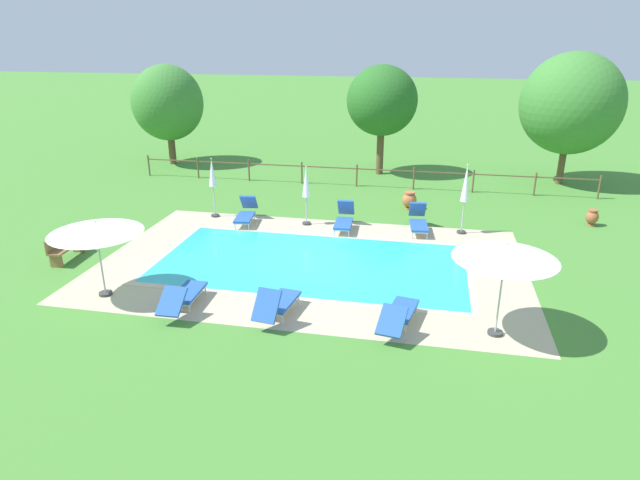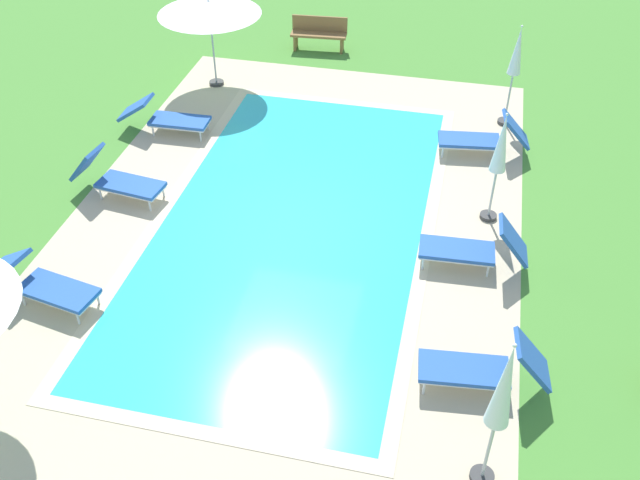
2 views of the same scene
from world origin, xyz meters
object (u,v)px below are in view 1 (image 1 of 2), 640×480
at_px(sun_lounger_north_mid, 399,313).
at_px(sun_lounger_south_far, 418,221).
at_px(patio_umbrella_closed_row_mid_west, 212,177).
at_px(wooden_bench_lawn_side, 64,246).
at_px(patio_umbrella_open_foreground, 95,228).
at_px(sun_lounger_north_far, 246,213).
at_px(sun_lounger_north_end, 277,303).
at_px(sun_lounger_south_near_corner, 344,219).
at_px(patio_umbrella_closed_row_centre, 466,187).
at_px(tree_west_mid, 571,104).
at_px(terracotta_urn_near_fence, 592,217).
at_px(sun_lounger_north_near_steps, 184,295).
at_px(terracotta_urn_by_tree, 409,200).
at_px(patio_umbrella_open_by_bench, 506,252).
at_px(tree_centre, 168,103).
at_px(tree_far_west, 382,101).
at_px(patio_umbrella_closed_row_west, 306,186).

height_order(sun_lounger_north_mid, sun_lounger_south_far, sun_lounger_south_far).
bearing_deg(patio_umbrella_closed_row_mid_west, wooden_bench_lawn_side, -120.75).
height_order(patio_umbrella_open_foreground, wooden_bench_lawn_side, patio_umbrella_open_foreground).
height_order(sun_lounger_north_far, patio_umbrella_closed_row_mid_west, patio_umbrella_closed_row_mid_west).
bearing_deg(sun_lounger_north_end, sun_lounger_south_near_corner, 85.03).
xyz_separation_m(patio_umbrella_closed_row_centre, tree_west_mid, (4.87, 8.07, 2.04)).
bearing_deg(sun_lounger_south_near_corner, patio_umbrella_closed_row_mid_west, 175.02).
bearing_deg(patio_umbrella_closed_row_mid_west, sun_lounger_south_near_corner, -4.98).
bearing_deg(terracotta_urn_near_fence, sun_lounger_north_near_steps, -143.04).
distance_m(sun_lounger_north_mid, tree_west_mid, 17.00).
bearing_deg(sun_lounger_north_near_steps, terracotta_urn_by_tree, 61.50).
relative_size(patio_umbrella_open_by_bench, terracotta_urn_near_fence, 3.78).
distance_m(sun_lounger_north_near_steps, tree_centre, 17.86).
xyz_separation_m(sun_lounger_north_far, sun_lounger_north_end, (3.17, -6.88, 0.00)).
bearing_deg(sun_lounger_north_end, sun_lounger_north_far, 114.74).
bearing_deg(sun_lounger_south_near_corner, sun_lounger_north_end, -94.97).
bearing_deg(patio_umbrella_open_foreground, patio_umbrella_closed_row_centre, 35.73).
relative_size(patio_umbrella_open_by_bench, wooden_bench_lawn_side, 1.56).
height_order(sun_lounger_north_near_steps, patio_umbrella_open_foreground, patio_umbrella_open_foreground).
xyz_separation_m(sun_lounger_north_far, patio_umbrella_open_foreground, (-1.82, -6.63, 1.57)).
xyz_separation_m(patio_umbrella_open_foreground, patio_umbrella_closed_row_mid_west, (0.38, 7.10, -0.36)).
bearing_deg(tree_centre, tree_far_west, -0.34).
relative_size(sun_lounger_north_near_steps, tree_west_mid, 0.34).
distance_m(patio_umbrella_open_by_bench, tree_centre, 22.16).
bearing_deg(sun_lounger_north_mid, sun_lounger_south_far, 88.10).
relative_size(patio_umbrella_open_foreground, tree_centre, 0.46).
bearing_deg(patio_umbrella_open_foreground, sun_lounger_south_near_corner, 49.94).
relative_size(sun_lounger_south_far, tree_west_mid, 0.32).
xyz_separation_m(wooden_bench_lawn_side, tree_west_mid, (17.33, 13.09, 3.29)).
height_order(patio_umbrella_open_by_bench, tree_west_mid, tree_west_mid).
bearing_deg(patio_umbrella_closed_row_mid_west, sun_lounger_north_end, -57.90).
distance_m(sun_lounger_north_near_steps, patio_umbrella_closed_row_centre, 10.47).
height_order(patio_umbrella_closed_row_west, tree_far_west, tree_far_west).
height_order(patio_umbrella_open_foreground, patio_umbrella_closed_row_mid_west, patio_umbrella_closed_row_mid_west).
height_order(sun_lounger_north_far, patio_umbrella_closed_row_west, patio_umbrella_closed_row_west).
xyz_separation_m(patio_umbrella_closed_row_west, patio_umbrella_closed_row_mid_west, (-3.74, 0.21, 0.09)).
bearing_deg(patio_umbrella_closed_row_west, sun_lounger_south_far, 0.80).
xyz_separation_m(sun_lounger_north_end, patio_umbrella_closed_row_west, (-0.87, 7.15, 1.11)).
xyz_separation_m(sun_lounger_north_far, tree_far_west, (4.21, 8.79, 3.27)).
xyz_separation_m(sun_lounger_south_far, tree_centre, (-13.69, 8.53, 2.90)).
bearing_deg(patio_umbrella_open_by_bench, patio_umbrella_closed_row_centre, 94.14).
distance_m(terracotta_urn_by_tree, tree_centre, 14.78).
bearing_deg(patio_umbrella_closed_row_west, tree_west_mid, 37.92).
bearing_deg(tree_west_mid, sun_lounger_north_mid, -113.54).
height_order(sun_lounger_north_near_steps, sun_lounger_north_mid, sun_lounger_north_near_steps).
xyz_separation_m(patio_umbrella_closed_row_mid_west, tree_west_mid, (14.31, 8.03, 2.16)).
relative_size(patio_umbrella_open_foreground, patio_umbrella_closed_row_centre, 0.96).
relative_size(sun_lounger_north_mid, patio_umbrella_open_foreground, 0.86).
bearing_deg(patio_umbrella_closed_row_west, sun_lounger_north_near_steps, -103.00).
bearing_deg(tree_west_mid, patio_umbrella_closed_row_west, -142.08).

